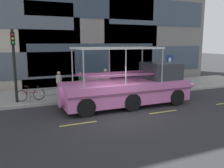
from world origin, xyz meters
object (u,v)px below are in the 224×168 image
(leaned_bicycle, at_px, (30,95))
(pedestrian_mid_right, at_px, (80,81))
(pedestrian_near_stern, at_px, (59,81))
(pedestrian_mid_left, at_px, (105,78))
(traffic_light_pole, at_px, (14,59))
(duck_tour_boat, at_px, (133,87))
(pedestrian_near_bow, at_px, (149,75))
(parking_sign, at_px, (169,66))

(leaned_bicycle, distance_m, pedestrian_mid_right, 3.56)
(pedestrian_mid_right, distance_m, pedestrian_near_stern, 1.48)
(leaned_bicycle, distance_m, pedestrian_mid_left, 5.24)
(traffic_light_pole, xyz_separation_m, duck_tour_boat, (6.51, -2.69, -1.70))
(traffic_light_pole, bearing_deg, duck_tour_boat, -22.45)
(traffic_light_pole, xyz_separation_m, pedestrian_near_bow, (10.04, 1.07, -1.61))
(duck_tour_boat, relative_size, pedestrian_mid_left, 5.48)
(parking_sign, xyz_separation_m, pedestrian_near_bow, (-1.15, 1.03, -0.76))
(pedestrian_mid_left, bearing_deg, traffic_light_pole, -175.43)
(duck_tour_boat, distance_m, pedestrian_near_bow, 5.15)
(leaned_bicycle, height_order, duck_tour_boat, duck_tour_boat)
(leaned_bicycle, bearing_deg, duck_tour_boat, -26.31)
(duck_tour_boat, distance_m, pedestrian_mid_right, 4.25)
(leaned_bicycle, bearing_deg, traffic_light_pole, -169.94)
(parking_sign, distance_m, pedestrian_near_stern, 8.52)
(traffic_light_pole, height_order, parking_sign, traffic_light_pole)
(parking_sign, height_order, pedestrian_mid_left, parking_sign)
(traffic_light_pole, distance_m, leaned_bicycle, 2.38)
(traffic_light_pole, height_order, pedestrian_near_bow, traffic_light_pole)
(pedestrian_mid_left, bearing_deg, duck_tour_boat, -80.29)
(leaned_bicycle, bearing_deg, pedestrian_near_stern, 24.47)
(traffic_light_pole, relative_size, leaned_bicycle, 2.49)
(parking_sign, bearing_deg, traffic_light_pole, -179.81)
(pedestrian_mid_right, bearing_deg, traffic_light_pole, -168.12)
(duck_tour_boat, height_order, pedestrian_near_bow, duck_tour_boat)
(pedestrian_near_stern, bearing_deg, pedestrian_mid_right, -5.83)
(parking_sign, bearing_deg, pedestrian_mid_right, 173.01)
(duck_tour_boat, bearing_deg, leaned_bicycle, 153.69)
(traffic_light_pole, xyz_separation_m, pedestrian_mid_right, (4.23, 0.89, -1.71))
(pedestrian_near_bow, xyz_separation_m, pedestrian_mid_left, (-4.07, -0.59, 0.03))
(pedestrian_near_stern, bearing_deg, duck_tour_boat, -44.88)
(duck_tour_boat, xyz_separation_m, pedestrian_near_bow, (3.52, 3.76, 0.09))
(traffic_light_pole, relative_size, pedestrian_mid_left, 2.51)
(leaned_bicycle, relative_size, pedestrian_mid_right, 1.16)
(pedestrian_mid_left, distance_m, pedestrian_mid_right, 1.79)
(pedestrian_mid_right, bearing_deg, pedestrian_mid_left, -13.34)
(parking_sign, relative_size, leaned_bicycle, 1.50)
(traffic_light_pole, height_order, leaned_bicycle, traffic_light_pole)
(parking_sign, xyz_separation_m, pedestrian_near_stern, (-8.42, 1.00, -0.78))
(pedestrian_mid_left, height_order, pedestrian_mid_right, pedestrian_mid_left)
(traffic_light_pole, relative_size, duck_tour_boat, 0.46)
(parking_sign, bearing_deg, leaned_bicycle, 179.43)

